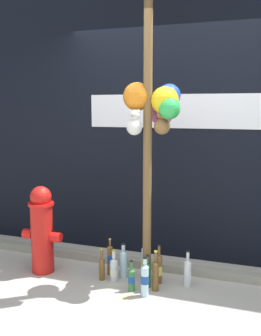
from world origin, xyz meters
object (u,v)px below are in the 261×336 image
fire_hydrant (42,229)px  bottle_4 (187,272)px  bottle_0 (123,263)px  bottle_3 (147,274)px  bottle_9 (114,269)px  memorial_post (154,93)px  bottle_1 (132,279)px  bottle_10 (145,279)px  bottle_5 (159,268)px  bottle_6 (145,260)px  bottle_2 (156,275)px  bottle_8 (102,267)px  bottle_7 (110,259)px

fire_hydrant → bottle_4: (1.45, 0.15, -0.31)m
bottle_0 → bottle_3: size_ratio=1.12×
bottle_3 → bottle_9: bearing=176.7°
memorial_post → bottle_1: (-0.12, -0.27, -1.67)m
bottle_1 → bottle_4: bottle_4 is taller
memorial_post → bottle_0: bearing=-176.0°
bottle_9 → bottle_10: 0.43m
bottle_1 → bottle_0: bearing=124.3°
bottle_4 → bottle_5: bearing=-174.5°
bottle_6 → bottle_2: bearing=-55.5°
fire_hydrant → bottle_4: size_ratio=2.56×
bottle_2 → bottle_3: size_ratio=1.22×
bottle_2 → bottle_9: 0.44m
bottle_0 → bottle_3: bearing=-24.0°
bottle_9 → bottle_10: size_ratio=0.85×
memorial_post → bottle_1: memorial_post is taller
memorial_post → bottle_5: (0.07, -0.04, -1.64)m
fire_hydrant → bottle_3: 1.15m
bottle_10 → bottle_4: bearing=44.9°
fire_hydrant → bottle_10: bearing=-8.2°
bottle_0 → bottle_2: bearing=-24.9°
bottle_4 → bottle_9: 0.70m
bottle_10 → bottle_9: bearing=151.7°
fire_hydrant → bottle_0: fire_hydrant is taller
memorial_post → fire_hydrant: 1.74m
bottle_1 → bottle_8: size_ratio=0.92×
bottle_7 → bottle_9: 0.16m
bottle_5 → bottle_9: 0.43m
fire_hydrant → bottle_9: (0.76, 0.04, -0.33)m
bottle_4 → bottle_9: bottle_4 is taller
bottle_0 → bottle_5: bottle_5 is taller
bottle_2 → bottle_10: 0.15m
bottle_1 → bottle_5: 0.31m
bottle_0 → bottle_5: size_ratio=0.90×
bottle_7 → bottle_2: bearing=-19.7°
memorial_post → bottle_2: 1.65m
fire_hydrant → bottle_6: bearing=12.6°
bottle_6 → bottle_9: 0.32m
bottle_3 → bottle_4: size_ratio=0.89×
bottle_6 → bottle_0: bearing=-157.6°
bottle_1 → bottle_4: 0.53m
bottle_0 → bottle_7: (-0.15, 0.01, 0.01)m
bottle_0 → bottle_9: (-0.06, -0.11, -0.03)m
bottle_7 → bottle_8: bottle_7 is taller
bottle_0 → bottle_6: bottle_6 is taller
bottle_0 → bottle_10: 0.44m
bottle_1 → bottle_9: size_ratio=0.94×
bottle_8 → bottle_2: bearing=-5.0°
bottle_8 → bottle_3: bearing=-0.0°
bottle_1 → bottle_9: bottle_9 is taller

